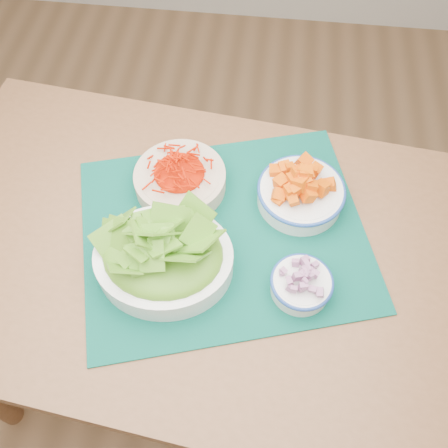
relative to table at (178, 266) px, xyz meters
name	(u,v)px	position (x,y,z in m)	size (l,w,h in m)	color
ground	(238,415)	(0.17, -0.17, -0.64)	(4.00, 4.00, 0.00)	#A2764E
table	(178,266)	(0.00, 0.00, 0.00)	(1.19, 0.86, 0.75)	brown
placemat	(224,232)	(0.10, 0.03, 0.11)	(0.57, 0.47, 0.00)	#01322A
carrot_bowl	(180,177)	(-0.01, 0.14, 0.15)	(0.26, 0.26, 0.07)	beige
squash_bowl	(301,190)	(0.25, 0.13, 0.15)	(0.23, 0.23, 0.09)	white
lettuce_bowl	(163,255)	(0.00, -0.06, 0.17)	(0.28, 0.24, 0.11)	white
onion_bowl	(302,283)	(0.26, -0.08, 0.14)	(0.12, 0.12, 0.06)	white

